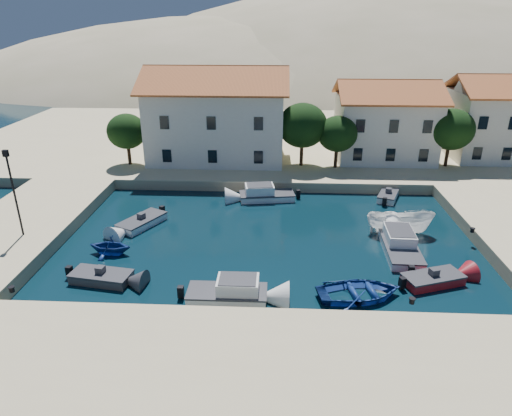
% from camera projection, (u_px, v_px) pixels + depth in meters
% --- Properties ---
extents(ground, '(400.00, 400.00, 0.00)m').
position_uv_depth(ground, '(264.00, 323.00, 24.78)').
color(ground, black).
rests_on(ground, ground).
extents(quay_south, '(52.00, 12.00, 1.00)m').
position_uv_depth(quay_south, '(259.00, 402.00, 19.06)').
color(quay_south, '#CFBD8D').
rests_on(quay_south, ground).
extents(quay_west, '(8.00, 20.00, 1.00)m').
position_uv_depth(quay_west, '(19.00, 228.00, 34.67)').
color(quay_west, '#CFBD8D').
rests_on(quay_west, ground).
extents(quay_north, '(80.00, 36.00, 1.00)m').
position_uv_depth(quay_north, '(289.00, 140.00, 59.46)').
color(quay_north, '#CFBD8D').
rests_on(quay_north, ground).
extents(hills, '(254.00, 176.00, 99.00)m').
position_uv_depth(hills, '(341.00, 147.00, 146.68)').
color(hills, tan).
rests_on(hills, ground).
extents(building_left, '(14.70, 9.45, 9.70)m').
position_uv_depth(building_left, '(217.00, 112.00, 48.52)').
color(building_left, silver).
rests_on(building_left, quay_north).
extents(building_mid, '(10.50, 8.40, 8.30)m').
position_uv_depth(building_mid, '(385.00, 119.00, 48.88)').
color(building_mid, silver).
rests_on(building_mid, quay_north).
extents(building_right, '(9.45, 8.40, 8.80)m').
position_uv_depth(building_right, '(496.00, 116.00, 49.15)').
color(building_right, silver).
rests_on(building_right, quay_north).
extents(trees, '(37.30, 5.30, 6.45)m').
position_uv_depth(trees, '(317.00, 129.00, 46.12)').
color(trees, '#382314').
rests_on(trees, quay_north).
extents(lamppost, '(0.35, 0.25, 6.22)m').
position_uv_depth(lamppost, '(13.00, 185.00, 31.11)').
color(lamppost, black).
rests_on(lamppost, quay_west).
extents(bollards, '(29.36, 9.56, 0.30)m').
position_uv_depth(bollards, '(312.00, 270.00, 27.76)').
color(bollards, black).
rests_on(bollards, ground).
extents(motorboat_grey_sw, '(3.98, 2.23, 1.25)m').
position_uv_depth(motorboat_grey_sw, '(101.00, 277.00, 28.57)').
color(motorboat_grey_sw, '#38383D').
rests_on(motorboat_grey_sw, ground).
extents(cabin_cruiser_south, '(4.68, 2.01, 1.60)m').
position_uv_depth(cabin_cruiser_south, '(227.00, 293.00, 26.65)').
color(cabin_cruiser_south, white).
rests_on(cabin_cruiser_south, ground).
extents(rowboat_south, '(5.66, 4.52, 1.05)m').
position_uv_depth(rowboat_south, '(359.00, 297.00, 27.05)').
color(rowboat_south, navy).
rests_on(rowboat_south, ground).
extents(motorboat_red_se, '(4.08, 2.83, 1.25)m').
position_uv_depth(motorboat_red_se, '(433.00, 279.00, 28.33)').
color(motorboat_red_se, maroon).
rests_on(motorboat_red_se, ground).
extents(cabin_cruiser_east, '(2.43, 5.62, 1.60)m').
position_uv_depth(cabin_cruiser_east, '(401.00, 247.00, 31.96)').
color(cabin_cruiser_east, white).
rests_on(cabin_cruiser_east, ground).
extents(boat_east, '(5.09, 1.96, 1.96)m').
position_uv_depth(boat_east, '(399.00, 233.00, 35.02)').
color(boat_east, white).
rests_on(boat_east, ground).
extents(motorboat_white_ne, '(2.57, 3.52, 1.25)m').
position_uv_depth(motorboat_white_ne, '(388.00, 196.00, 41.47)').
color(motorboat_white_ne, white).
rests_on(motorboat_white_ne, ground).
extents(rowboat_west, '(3.15, 2.79, 1.55)m').
position_uv_depth(rowboat_west, '(111.00, 253.00, 32.05)').
color(rowboat_west, navy).
rests_on(rowboat_west, ground).
extents(motorboat_white_west, '(3.53, 4.48, 1.25)m').
position_uv_depth(motorboat_white_west, '(142.00, 222.00, 36.24)').
color(motorboat_white_west, white).
rests_on(motorboat_white_west, ground).
extents(cabin_cruiser_north, '(5.16, 2.79, 1.60)m').
position_uv_depth(cabin_cruiser_north, '(267.00, 194.00, 41.32)').
color(cabin_cruiser_north, white).
rests_on(cabin_cruiser_north, ground).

